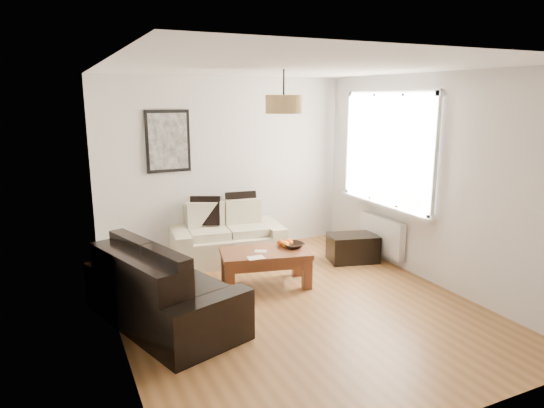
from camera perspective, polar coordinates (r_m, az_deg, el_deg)
name	(u,v)px	position (r m, az deg, el deg)	size (l,w,h in m)	color
floor	(294,304)	(5.57, 2.67, -11.86)	(4.50, 4.50, 0.00)	brown
ceiling	(297,67)	(5.07, 2.98, 15.94)	(3.80, 4.50, 0.00)	white
wall_back	(225,166)	(7.20, -5.58, 4.56)	(3.80, 0.04, 2.60)	silver
wall_front	(454,253)	(3.41, 20.84, -5.44)	(3.80, 0.04, 2.60)	silver
wall_left	(112,210)	(4.61, -18.55, -0.64)	(0.04, 4.50, 2.60)	silver
wall_right	(431,180)	(6.27, 18.39, 2.75)	(0.04, 4.50, 2.60)	silver
window_bay	(388,150)	(6.80, 13.70, 6.32)	(0.14, 1.90, 1.60)	white
radiator	(382,235)	(7.01, 12.92, -3.64)	(0.10, 0.90, 0.52)	white
poster	(168,141)	(6.89, -12.29, 7.31)	(0.62, 0.04, 0.87)	black
pendant_shade	(284,104)	(5.33, 1.39, 11.81)	(0.40, 0.40, 0.20)	tan
loveseat_cream	(227,234)	(6.91, -5.38, -3.54)	(1.56, 0.85, 0.78)	beige
sofa_leather	(163,286)	(5.14, -12.84, -9.48)	(1.85, 0.90, 0.80)	black
coffee_table	(265,268)	(6.02, -0.80, -7.62)	(1.09, 0.59, 0.44)	brown
ottoman	(353,248)	(6.98, 9.62, -5.17)	(0.68, 0.44, 0.39)	black
cushion_left	(205,211)	(6.92, -7.94, -0.81)	(0.42, 0.13, 0.42)	black
cushion_right	(241,207)	(7.10, -3.66, -0.30)	(0.44, 0.14, 0.44)	black
fruit_bowl	(294,245)	(6.06, 2.59, -4.95)	(0.26, 0.26, 0.06)	black
orange_a	(285,244)	(6.07, 1.61, -4.83)	(0.09, 0.09, 0.09)	orange
orange_b	(289,242)	(6.16, 2.07, -4.57)	(0.09, 0.09, 0.09)	orange
orange_c	(281,243)	(6.14, 1.03, -4.62)	(0.08, 0.08, 0.08)	#FF5715
papers	(256,258)	(5.70, -1.94, -6.41)	(0.20, 0.14, 0.01)	silver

